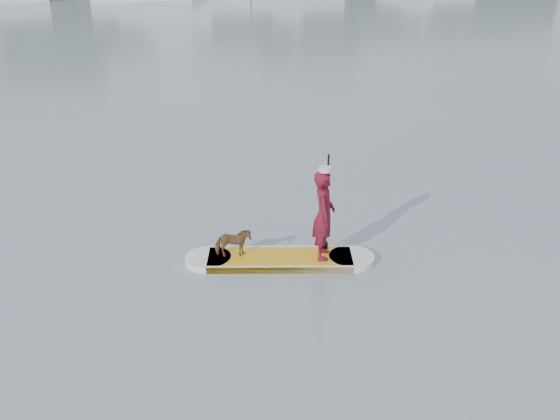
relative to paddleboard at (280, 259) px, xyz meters
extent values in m
plane|color=slate|center=(0.13, 1.28, -0.06)|extent=(140.00, 140.00, 0.00)
cube|color=#EEA816|center=(0.00, 0.00, 0.00)|extent=(2.62, 1.41, 0.12)
cylinder|color=silver|center=(-1.21, 0.32, 0.00)|extent=(0.80, 0.80, 0.12)
cylinder|color=silver|center=(1.21, -0.32, 0.00)|extent=(0.80, 0.80, 0.12)
cube|color=silver|center=(0.09, 0.36, 0.00)|extent=(2.43, 0.69, 0.12)
cube|color=silver|center=(-0.09, -0.36, 0.00)|extent=(2.43, 0.69, 0.12)
imported|color=maroon|center=(0.71, -0.19, 0.85)|extent=(0.54, 0.66, 1.57)
cylinder|color=silver|center=(0.71, -0.19, 1.67)|extent=(0.22, 0.22, 0.07)
imported|color=#56351D|center=(-0.78, 0.20, 0.32)|extent=(0.65, 0.35, 0.52)
cylinder|color=black|center=(0.84, 0.04, 0.94)|extent=(0.11, 0.30, 1.89)
cube|color=black|center=(0.84, 0.04, 0.04)|extent=(0.10, 0.04, 0.32)
camera|label=1|loc=(-2.50, -9.21, 5.25)|focal=40.00mm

